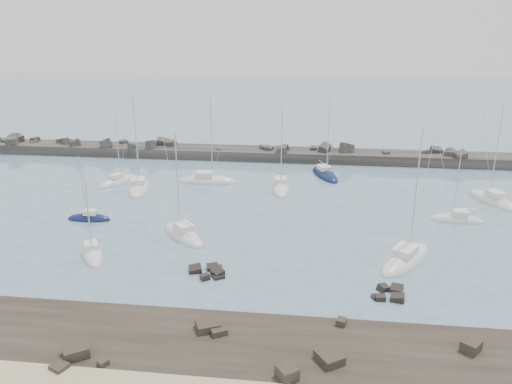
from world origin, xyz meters
The scene contains 16 objects.
ground centered at (0.00, 0.00, 0.00)m, with size 400.00×400.00×0.00m, color slate.
rock_shelf centered at (0.35, -21.98, 0.02)m, with size 140.00×12.00×1.83m.
rock_cluster_near centered at (-3.15, -8.66, 0.12)m, with size 4.21×3.57×1.47m.
rock_cluster_far centered at (14.79, -10.95, 0.02)m, with size 3.48×3.41×1.37m.
breakwater centered at (-7.78, 37.99, 0.31)m, with size 115.00×7.36×5.23m.
sailboat_1 centered at (-20.01, 17.32, 0.15)m, with size 5.07×10.22×15.46m.
sailboat_2 centered at (-22.07, 3.93, 0.14)m, with size 5.83×1.92×9.42m.
sailboat_3 centered at (-24.46, 19.89, 0.14)m, with size 5.49×7.92×12.22m.
sailboat_4 centered at (-10.01, 21.88, 0.14)m, with size 9.67×3.22×15.13m.
sailboat_5 centered at (-8.44, 0.20, 0.15)m, with size 7.78×8.16×13.73m.
sailboat_6 centered at (2.02, 19.81, 0.15)m, with size 3.47×8.97×13.95m.
sailboat_7 centered at (17.33, -3.42, 0.15)m, with size 8.03×10.01×15.70m.
sailboat_8 centered at (8.92, 27.71, 0.14)m, with size 5.92×9.40×14.22m.
sailboat_9 centered at (25.85, 9.32, 0.14)m, with size 6.90×2.62×10.88m.
sailboat_10 centered at (32.93, 17.54, 0.15)m, with size 6.62×9.86×15.04m.
sailboat_13 centered at (-17.07, -6.23, 0.14)m, with size 5.27×6.88×10.85m.
Camera 1 is at (7.05, -53.91, 24.55)m, focal length 35.00 mm.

